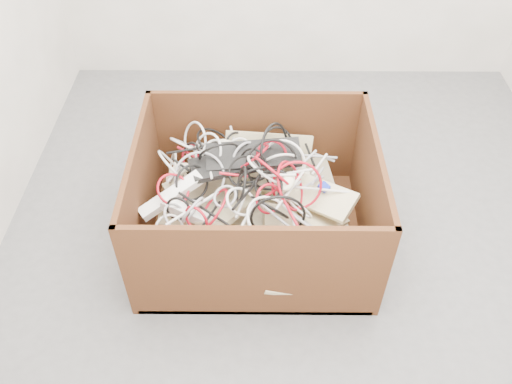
{
  "coord_description": "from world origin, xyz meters",
  "views": [
    {
      "loc": [
        -0.21,
        -1.78,
        2.04
      ],
      "look_at": [
        -0.23,
        -0.03,
        0.3
      ],
      "focal_mm": 37.07,
      "sensor_mm": 36.0,
      "label": 1
    }
  ],
  "objects_px": {
    "power_strip_left": "(171,196)",
    "vga_plug": "(324,187)",
    "cardboard_box": "(253,217)",
    "power_strip_right": "(192,214)"
  },
  "relations": [
    {
      "from": "power_strip_right",
      "to": "vga_plug",
      "type": "height_order",
      "value": "vga_plug"
    },
    {
      "from": "power_strip_left",
      "to": "power_strip_right",
      "type": "bearing_deg",
      "value": -75.38
    },
    {
      "from": "power_strip_left",
      "to": "cardboard_box",
      "type": "bearing_deg",
      "value": -23.7
    },
    {
      "from": "power_strip_right",
      "to": "cardboard_box",
      "type": "bearing_deg",
      "value": 50.88
    },
    {
      "from": "power_strip_right",
      "to": "vga_plug",
      "type": "distance_m",
      "value": 0.6
    },
    {
      "from": "power_strip_left",
      "to": "vga_plug",
      "type": "height_order",
      "value": "power_strip_left"
    },
    {
      "from": "cardboard_box",
      "to": "power_strip_left",
      "type": "height_order",
      "value": "cardboard_box"
    },
    {
      "from": "cardboard_box",
      "to": "power_strip_left",
      "type": "bearing_deg",
      "value": -169.68
    },
    {
      "from": "power_strip_left",
      "to": "vga_plug",
      "type": "bearing_deg",
      "value": -30.01
    },
    {
      "from": "cardboard_box",
      "to": "vga_plug",
      "type": "bearing_deg",
      "value": -3.26
    }
  ]
}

